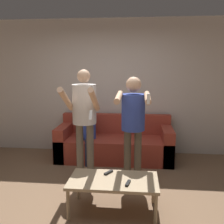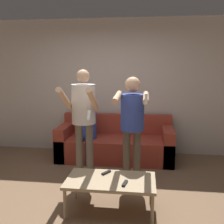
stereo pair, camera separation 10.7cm
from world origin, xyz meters
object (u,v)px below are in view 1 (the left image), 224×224
object	(u,v)px
person_seated	(86,128)
remote_near	(128,183)
person_standing_left	(84,112)
coffee_table	(113,182)
couch	(115,144)
person_standing_right	(133,117)
remote_far	(108,173)

from	to	relation	value
person_seated	remote_near	bearing A→B (deg)	-64.69
person_standing_left	coffee_table	size ratio (longest dim) A/B	1.60
couch	coffee_table	distance (m)	1.89
person_standing_right	remote_near	world-z (taller)	person_standing_right
couch	person_standing_left	distance (m)	1.40
person_standing_left	person_standing_right	size ratio (longest dim) A/B	1.06
person_standing_left	remote_near	bearing A→B (deg)	-52.80
person_standing_left	person_standing_right	xyz separation A→B (m)	(0.73, -0.00, -0.07)
person_standing_left	person_standing_right	distance (m)	0.73
person_standing_left	remote_near	world-z (taller)	person_standing_left
person_standing_right	remote_near	distance (m)	1.10
person_standing_right	person_seated	distance (m)	1.32
person_standing_left	person_standing_right	bearing A→B (deg)	-0.32
remote_near	remote_far	world-z (taller)	same
remote_far	remote_near	bearing A→B (deg)	-47.19
person_seated	remote_near	world-z (taller)	person_seated
remote_far	person_standing_right	bearing A→B (deg)	65.27
couch	remote_near	xyz separation A→B (m)	(0.33, -1.99, 0.15)
coffee_table	remote_near	bearing A→B (deg)	-32.35
remote_far	coffee_table	bearing A→B (deg)	-64.51
coffee_table	remote_near	size ratio (longest dim) A/B	7.02
coffee_table	remote_near	xyz separation A→B (m)	(0.18, -0.11, 0.05)
person_standing_left	person_seated	bearing A→B (deg)	99.90
person_standing_right	remote_far	size ratio (longest dim) A/B	11.12
person_seated	remote_near	xyz separation A→B (m)	(0.85, -1.81, -0.20)
couch	person_standing_right	bearing A→B (deg)	-71.19
person_standing_left	remote_far	size ratio (longest dim) A/B	11.83
person_standing_right	coffee_table	world-z (taller)	person_standing_right
person_standing_left	couch	bearing A→B (deg)	71.14
person_seated	coffee_table	world-z (taller)	person_seated
remote_near	person_standing_right	bearing A→B (deg)	88.02
coffee_table	person_standing_left	bearing A→B (deg)	122.72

